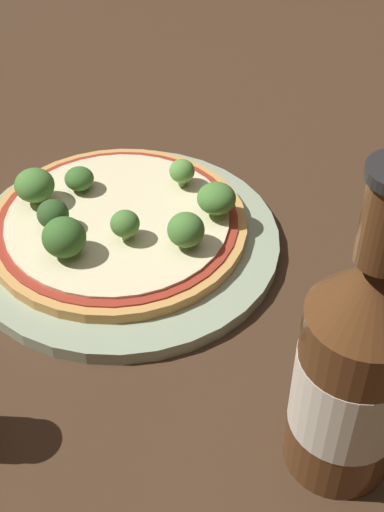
% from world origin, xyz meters
% --- Properties ---
extents(ground_plane, '(3.00, 3.00, 0.00)m').
position_xyz_m(ground_plane, '(0.00, 0.00, 0.00)').
color(ground_plane, '#3D2819').
extents(plate, '(0.27, 0.27, 0.01)m').
position_xyz_m(plate, '(0.01, -0.02, 0.01)').
color(plate, '#93A384').
rests_on(plate, ground_plane).
extents(pizza, '(0.23, 0.23, 0.01)m').
position_xyz_m(pizza, '(0.00, -0.02, 0.02)').
color(pizza, tan).
rests_on(pizza, plate).
extents(broccoli_floret_0, '(0.03, 0.03, 0.03)m').
position_xyz_m(broccoli_floret_0, '(0.06, 0.01, 0.04)').
color(broccoli_floret_0, '#7A9E5B').
rests_on(broccoli_floret_0, pizza).
extents(broccoli_floret_1, '(0.03, 0.03, 0.03)m').
position_xyz_m(broccoli_floret_1, '(0.03, 0.06, 0.04)').
color(broccoli_floret_1, '#7A9E5B').
rests_on(broccoli_floret_1, pizza).
extents(broccoli_floret_2, '(0.03, 0.03, 0.02)m').
position_xyz_m(broccoli_floret_2, '(-0.05, -0.04, 0.04)').
color(broccoli_floret_2, '#7A9E5B').
rests_on(broccoli_floret_2, pizza).
extents(broccoli_floret_3, '(0.03, 0.03, 0.03)m').
position_xyz_m(broccoli_floret_3, '(-0.05, -0.08, 0.04)').
color(broccoli_floret_3, '#7A9E5B').
rests_on(broccoli_floret_3, pizza).
extents(broccoli_floret_4, '(0.02, 0.02, 0.03)m').
position_xyz_m(broccoli_floret_4, '(0.03, -0.03, 0.04)').
color(broccoli_floret_4, '#7A9E5B').
rests_on(broccoli_floret_4, pizza).
extents(broccoli_floret_5, '(0.04, 0.04, 0.03)m').
position_xyz_m(broccoli_floret_5, '(0.03, -0.08, 0.04)').
color(broccoli_floret_5, '#7A9E5B').
rests_on(broccoli_floret_5, pizza).
extents(broccoli_floret_6, '(0.03, 0.03, 0.03)m').
position_xyz_m(broccoli_floret_6, '(-0.01, -0.08, 0.04)').
color(broccoli_floret_6, '#7A9E5B').
rests_on(broccoli_floret_6, pizza).
extents(broccoli_floret_7, '(0.02, 0.02, 0.03)m').
position_xyz_m(broccoli_floret_7, '(-0.02, 0.05, 0.04)').
color(broccoli_floret_7, '#7A9E5B').
rests_on(broccoli_floret_7, pizza).
extents(beer_bottle, '(0.07, 0.07, 0.23)m').
position_xyz_m(beer_bottle, '(0.27, 0.03, 0.09)').
color(beer_bottle, '#563319').
rests_on(beer_bottle, ground_plane).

